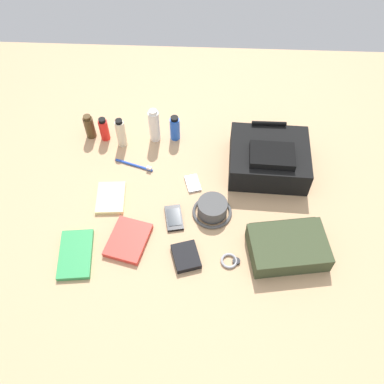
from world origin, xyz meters
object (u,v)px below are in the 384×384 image
toothpaste_tube (154,126)px  notepad (111,198)px  backpack (269,158)px  lotion_bottle (121,133)px  deodorant_spray (175,128)px  paperback_novel (76,254)px  travel_guidebook (128,240)px  media_player (192,183)px  bucket_hat (212,209)px  toiletry_pouch (288,246)px  cologne_bottle (89,127)px  sunscreen_spray (104,129)px  wallet (186,256)px  toothbrush (136,165)px  cell_phone (174,218)px  wristwatch (230,261)px

toothpaste_tube → notepad: toothpaste_tube is taller
backpack → lotion_bottle: size_ratio=2.30×
toothpaste_tube → deodorant_spray: size_ratio=1.36×
deodorant_spray → notepad: 0.42m
paperback_novel → travel_guidebook: 0.20m
travel_guidebook → media_player: bearing=51.5°
paperback_novel → deodorant_spray: bearing=62.1°
deodorant_spray → bucket_hat: bearing=-66.7°
toiletry_pouch → travel_guidebook: bearing=178.6°
cologne_bottle → sunscreen_spray: bearing=-9.5°
deodorant_spray → wallet: bearing=-82.4°
cologne_bottle → lotion_bottle: lotion_bottle is taller
lotion_bottle → toothpaste_tube: 0.15m
toiletry_pouch → lotion_bottle: 0.84m
backpack → toothbrush: bearing=-178.2°
bucket_hat → cell_phone: 0.15m
backpack → cologne_bottle: 0.79m
toiletry_pouch → wristwatch: (-0.21, -0.05, -0.03)m
backpack → wallet: size_ratio=3.00×
deodorant_spray → travel_guidebook: deodorant_spray is taller
backpack → paperback_novel: 0.85m
deodorant_spray → wristwatch: 0.65m
wallet → notepad: wallet is taller
media_player → notepad: size_ratio=0.64×
bucket_hat → travel_guidebook: (-0.31, -0.14, -0.02)m
backpack → media_player: size_ratio=3.45×
cell_phone → notepad: notepad is taller
backpack → wallet: 0.55m
travel_guidebook → cell_phone: (0.16, 0.11, -0.00)m
lotion_bottle → media_player: size_ratio=1.50×
cologne_bottle → paperback_novel: 0.61m
backpack → cologne_bottle: bearing=168.8°
media_player → toothbrush: bearing=160.5°
toothbrush → deodorant_spray: bearing=48.9°
toiletry_pouch → toothpaste_tube: 0.76m
travel_guidebook → wristwatch: travel_guidebook is taller
backpack → lotion_bottle: (-0.63, 0.11, 0.01)m
sunscreen_spray → paperback_novel: (-0.01, -0.59, -0.05)m
toiletry_pouch → media_player: toiletry_pouch is taller
cologne_bottle → cell_phone: bearing=-46.8°
travel_guidebook → toothbrush: size_ratio=1.20×
cologne_bottle → media_player: cologne_bottle is taller
backpack → toothpaste_tube: toothpaste_tube is taller
lotion_bottle → paperback_novel: 0.57m
toiletry_pouch → toothpaste_tube: size_ratio=1.79×
toiletry_pouch → sunscreen_spray: (-0.76, 0.54, 0.02)m
sunscreen_spray → toothpaste_tube: bearing=1.8°
media_player → toothbrush: toothbrush is taller
notepad → media_player: bearing=11.4°
bucket_hat → wallet: (-0.09, -0.20, -0.02)m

